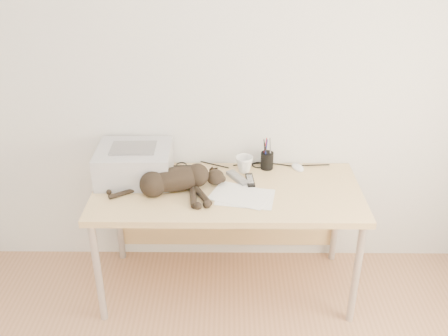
{
  "coord_description": "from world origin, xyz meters",
  "views": [
    {
      "loc": [
        0.0,
        -1.18,
        2.24
      ],
      "look_at": [
        -0.02,
        1.34,
        0.91
      ],
      "focal_mm": 40.0,
      "sensor_mm": 36.0,
      "label": 1
    }
  ],
  "objects_px": {
    "desk": "(227,201)",
    "cat": "(174,181)",
    "mug": "(244,164)",
    "mouse": "(298,166)",
    "printer": "(135,163)",
    "pen_cup": "(267,160)"
  },
  "relations": [
    {
      "from": "cat",
      "to": "mouse",
      "type": "distance_m",
      "value": 0.83
    },
    {
      "from": "cat",
      "to": "printer",
      "type": "bearing_deg",
      "value": 129.37
    },
    {
      "from": "printer",
      "to": "cat",
      "type": "bearing_deg",
      "value": -32.49
    },
    {
      "from": "printer",
      "to": "mouse",
      "type": "xyz_separation_m",
      "value": [
        1.02,
        0.14,
        -0.08
      ]
    },
    {
      "from": "desk",
      "to": "mug",
      "type": "relative_size",
      "value": 14.37
    },
    {
      "from": "desk",
      "to": "mug",
      "type": "bearing_deg",
      "value": 53.8
    },
    {
      "from": "cat",
      "to": "mug",
      "type": "distance_m",
      "value": 0.49
    },
    {
      "from": "cat",
      "to": "mouse",
      "type": "height_order",
      "value": "cat"
    },
    {
      "from": "pen_cup",
      "to": "mouse",
      "type": "height_order",
      "value": "pen_cup"
    },
    {
      "from": "pen_cup",
      "to": "printer",
      "type": "bearing_deg",
      "value": -170.73
    },
    {
      "from": "desk",
      "to": "pen_cup",
      "type": "height_order",
      "value": "pen_cup"
    },
    {
      "from": "mouse",
      "to": "printer",
      "type": "bearing_deg",
      "value": 166.48
    },
    {
      "from": "desk",
      "to": "printer",
      "type": "xyz_separation_m",
      "value": [
        -0.57,
        0.06,
        0.24
      ]
    },
    {
      "from": "mug",
      "to": "pen_cup",
      "type": "relative_size",
      "value": 0.53
    },
    {
      "from": "cat",
      "to": "desk",
      "type": "bearing_deg",
      "value": 0.41
    },
    {
      "from": "cat",
      "to": "pen_cup",
      "type": "height_order",
      "value": "pen_cup"
    },
    {
      "from": "desk",
      "to": "mouse",
      "type": "xyz_separation_m",
      "value": [
        0.45,
        0.19,
        0.15
      ]
    },
    {
      "from": "desk",
      "to": "cat",
      "type": "xyz_separation_m",
      "value": [
        -0.31,
        -0.11,
        0.2
      ]
    },
    {
      "from": "desk",
      "to": "mug",
      "type": "xyz_separation_m",
      "value": [
        0.11,
        0.15,
        0.18
      ]
    },
    {
      "from": "printer",
      "to": "cat",
      "type": "distance_m",
      "value": 0.3
    },
    {
      "from": "mug",
      "to": "mouse",
      "type": "bearing_deg",
      "value": 7.91
    },
    {
      "from": "desk",
      "to": "mouse",
      "type": "relative_size",
      "value": 14.02
    }
  ]
}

